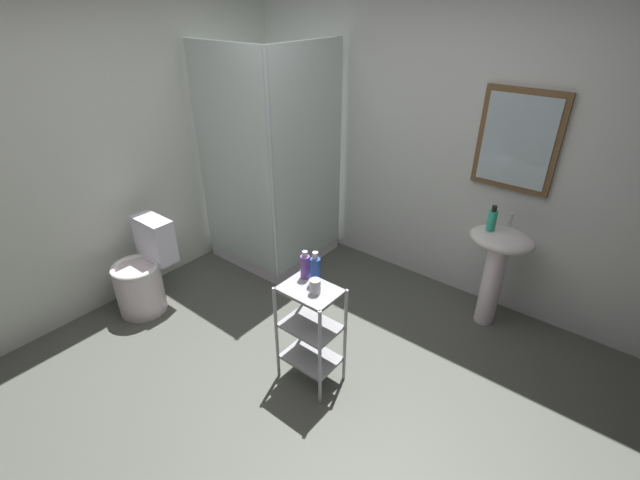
% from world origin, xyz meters
% --- Properties ---
extents(ground_plane, '(4.20, 4.20, 0.02)m').
position_xyz_m(ground_plane, '(0.00, 0.00, -0.01)').
color(ground_plane, '#4E5149').
extents(wall_back, '(4.20, 0.14, 2.50)m').
position_xyz_m(wall_back, '(0.01, 1.85, 1.25)').
color(wall_back, silver).
rests_on(wall_back, ground_plane).
extents(wall_left, '(0.10, 4.20, 2.50)m').
position_xyz_m(wall_left, '(-1.85, 0.00, 1.25)').
color(wall_left, silver).
rests_on(wall_left, ground_plane).
extents(shower_stall, '(0.92, 0.92, 2.00)m').
position_xyz_m(shower_stall, '(-1.20, 1.18, 0.46)').
color(shower_stall, white).
rests_on(shower_stall, ground_plane).
extents(pedestal_sink, '(0.46, 0.37, 0.81)m').
position_xyz_m(pedestal_sink, '(0.78, 1.52, 0.58)').
color(pedestal_sink, white).
rests_on(pedestal_sink, ground_plane).
extents(sink_faucet, '(0.03, 0.03, 0.10)m').
position_xyz_m(sink_faucet, '(0.78, 1.64, 0.86)').
color(sink_faucet, silver).
rests_on(sink_faucet, pedestal_sink).
extents(toilet, '(0.37, 0.49, 0.76)m').
position_xyz_m(toilet, '(-1.48, -0.06, 0.31)').
color(toilet, white).
rests_on(toilet, ground_plane).
extents(storage_cart, '(0.38, 0.28, 0.74)m').
position_xyz_m(storage_cart, '(0.08, 0.18, 0.44)').
color(storage_cart, silver).
rests_on(storage_cart, ground_plane).
extents(hand_soap_bottle, '(0.06, 0.06, 0.19)m').
position_xyz_m(hand_soap_bottle, '(0.69, 1.49, 0.89)').
color(hand_soap_bottle, '#2DBC99').
rests_on(hand_soap_bottle, pedestal_sink).
extents(conditioner_bottle_purple, '(0.06, 0.06, 0.19)m').
position_xyz_m(conditioner_bottle_purple, '(-0.02, 0.26, 0.82)').
color(conditioner_bottle_purple, '#7C4BA1').
rests_on(conditioner_bottle_purple, storage_cart).
extents(shampoo_bottle_blue, '(0.06, 0.06, 0.22)m').
position_xyz_m(shampoo_bottle_blue, '(0.07, 0.25, 0.84)').
color(shampoo_bottle_blue, '#2852B6').
rests_on(shampoo_bottle_blue, storage_cart).
extents(rinse_cup, '(0.07, 0.07, 0.09)m').
position_xyz_m(rinse_cup, '(0.13, 0.17, 0.79)').
color(rinse_cup, silver).
rests_on(rinse_cup, storage_cart).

